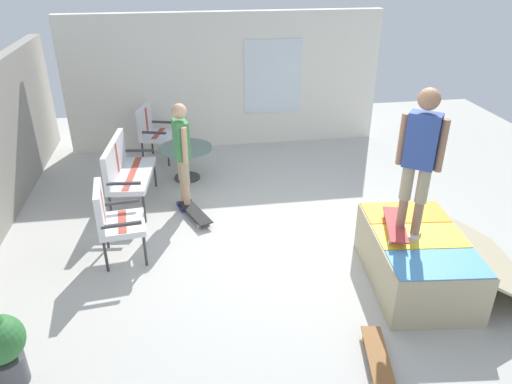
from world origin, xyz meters
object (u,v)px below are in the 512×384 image
at_px(patio_bench, 124,167).
at_px(patio_chair_by_wall, 112,216).
at_px(person_watching, 182,150).
at_px(skateboard_by_bench, 195,213).
at_px(person_skater, 420,154).
at_px(skateboard_on_ramp, 395,225).
at_px(skateboard_spare, 378,357).
at_px(patio_table, 186,157).
at_px(potted_plant, 0,344).
at_px(skate_ramp, 419,259).
at_px(patio_chair_near_house, 152,128).

distance_m(patio_bench, patio_chair_by_wall, 1.47).
bearing_deg(person_watching, patio_bench, 73.58).
distance_m(person_watching, skateboard_by_bench, 0.94).
distance_m(person_skater, skateboard_on_ramp, 0.92).
bearing_deg(patio_bench, person_watching, -106.42).
height_order(patio_chair_by_wall, skateboard_spare, patio_chair_by_wall).
xyz_separation_m(patio_table, potted_plant, (-4.15, 1.72, 0.06)).
bearing_deg(patio_bench, patio_table, -49.96).
relative_size(patio_bench, potted_plant, 1.41).
relative_size(patio_bench, patio_chair_by_wall, 1.27).
relative_size(skateboard_spare, potted_plant, 0.90).
distance_m(skateboard_on_ramp, potted_plant, 4.17).
bearing_deg(person_watching, skateboard_by_bench, -159.82).
bearing_deg(patio_chair_by_wall, skateboard_spare, -129.94).
bearing_deg(patio_chair_by_wall, patio_bench, -0.87).
height_order(patio_table, skateboard_on_ramp, skateboard_on_ramp).
bearing_deg(skateboard_by_bench, patio_table, 3.36).
distance_m(skateboard_by_bench, skateboard_on_ramp, 2.94).
distance_m(person_watching, skateboard_spare, 3.93).
xyz_separation_m(patio_bench, patio_table, (0.78, -0.93, -0.21)).
distance_m(patio_chair_by_wall, person_skater, 3.68).
xyz_separation_m(patio_bench, patio_chair_by_wall, (-1.47, 0.02, -0.00)).
distance_m(skate_ramp, patio_table, 4.23).
relative_size(patio_table, person_skater, 0.53).
bearing_deg(person_watching, patio_chair_near_house, 15.04).
relative_size(skateboard_by_bench, skateboard_on_ramp, 0.99).
bearing_deg(patio_chair_by_wall, patio_table, -22.89).
xyz_separation_m(patio_chair_by_wall, skateboard_by_bench, (0.86, -1.03, -0.53)).
relative_size(skate_ramp, skateboard_on_ramp, 2.48).
bearing_deg(skateboard_spare, skateboard_on_ramp, -26.50).
height_order(person_watching, person_skater, person_skater).
relative_size(skate_ramp, person_watching, 1.24).
relative_size(patio_chair_near_house, skateboard_on_ramp, 1.24).
relative_size(person_skater, potted_plant, 1.85).
distance_m(patio_chair_by_wall, skateboard_by_bench, 1.45).
xyz_separation_m(patio_chair_by_wall, skateboard_on_ramp, (-0.92, -3.28, 0.12)).
bearing_deg(patio_chair_near_house, person_skater, -144.44).
xyz_separation_m(skateboard_by_bench, skateboard_on_ramp, (-1.78, -2.24, 0.65)).
distance_m(skate_ramp, skateboard_by_bench, 3.19).
distance_m(patio_bench, patio_table, 1.23).
bearing_deg(person_skater, skateboard_spare, 147.86).
distance_m(patio_chair_by_wall, patio_table, 2.46).
distance_m(patio_chair_near_house, skateboard_on_ramp, 5.03).
height_order(skateboard_spare, skateboard_on_ramp, skateboard_on_ramp).
bearing_deg(potted_plant, patio_chair_near_house, -12.70).
xyz_separation_m(patio_chair_near_house, patio_chair_by_wall, (-3.19, 0.37, 0.00)).
xyz_separation_m(patio_chair_by_wall, patio_table, (2.26, -0.95, -0.21)).
bearing_deg(potted_plant, skateboard_by_bench, -33.17).
distance_m(skate_ramp, person_watching, 3.56).
xyz_separation_m(patio_bench, potted_plant, (-3.37, 0.79, -0.15)).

